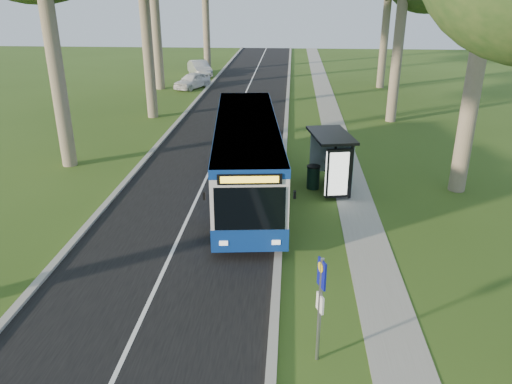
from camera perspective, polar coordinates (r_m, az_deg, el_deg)
ground at (r=16.62m, az=2.59°, el=-6.83°), size 120.00×120.00×0.00m
road at (r=26.09m, az=-4.49°, el=4.21°), size 7.00×100.00×0.02m
kerb_east at (r=25.80m, az=3.24°, el=4.15°), size 0.25×100.00×0.12m
kerb_west at (r=26.81m, az=-11.94°, el=4.40°), size 0.25×100.00×0.12m
centre_line at (r=26.09m, az=-4.49°, el=4.23°), size 0.12×100.00×0.00m
footpath at (r=25.96m, az=9.89°, el=3.84°), size 1.50×100.00×0.02m
bus at (r=20.73m, az=-1.07°, el=4.09°), size 3.66×11.92×3.11m
bus_stop_sign at (r=11.43m, az=7.36°, el=-12.03°), size 0.17×0.37×2.70m
bus_shelter at (r=20.98m, az=8.94°, el=4.37°), size 2.06×3.09×2.45m
litter_bin at (r=21.68m, az=6.55°, el=1.73°), size 0.59×0.59×1.03m
car_white at (r=44.40m, az=-7.31°, el=12.51°), size 3.04×4.20×1.33m
car_silver at (r=50.95m, az=-6.46°, el=13.88°), size 3.20×4.69×1.46m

